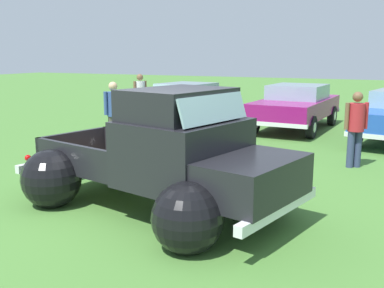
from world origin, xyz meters
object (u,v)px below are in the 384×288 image
Objects in this scene: spectator_0 at (114,110)px; spectator_2 at (356,125)px; show_car_1 at (296,105)px; vintage_pickup_truck at (170,165)px; spectator_1 at (140,95)px; show_car_0 at (185,103)px.

spectator_2 is (5.87, 0.45, -0.05)m from spectator_0.
show_car_1 is 2.79× the size of spectator_2.
vintage_pickup_truck is at bearing 116.91° from spectator_2.
spectator_1 reaches higher than show_car_1.
spectator_1 is at bearing 137.47° from vintage_pickup_truck.
vintage_pickup_truck is 2.88× the size of spectator_0.
spectator_0 is 0.99× the size of spectator_1.
show_car_1 is (-0.01, 8.79, 0.03)m from vintage_pickup_truck.
vintage_pickup_truck is 2.86× the size of spectator_1.
show_car_0 is 6.98m from spectator_2.
spectator_0 is at bearing 59.32° from spectator_2.
spectator_1 reaches higher than spectator_2.
spectator_2 reaches higher than show_car_1.
vintage_pickup_truck is 3.02× the size of spectator_2.
show_car_1 is 6.18m from spectator_0.
show_car_1 is 5.10m from spectator_2.
vintage_pickup_truck is at bearing 32.70° from show_car_0.
spectator_1 is (-5.25, 7.74, 0.23)m from vintage_pickup_truck.
vintage_pickup_truck reaches higher than spectator_0.
show_car_0 is 1.64m from spectator_1.
spectator_0 reaches higher than show_car_0.
spectator_1 reaches higher than show_car_0.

